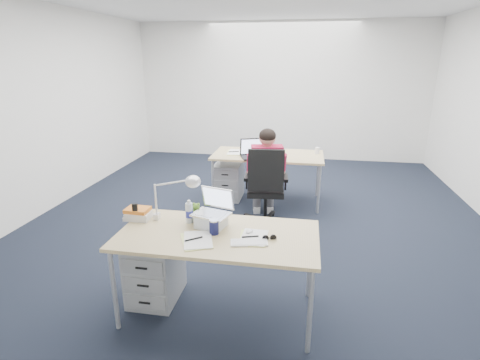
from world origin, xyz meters
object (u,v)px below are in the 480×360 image
object	(u,v)px
wireless_keyboard	(249,242)
desk_lamp	(170,197)
silver_laptop	(211,210)
water_bottle	(189,211)
desk_near	(218,239)
can_koozie	(214,227)
computer_mouse	(249,231)
book_stack	(138,214)
office_chair	(265,204)
bear_figurine	(196,211)
desk_far	(268,157)
headphones	(206,222)
far_cup	(317,151)
dark_laptop	(255,148)
drawer_pedestal_near	(155,270)
seated_person	(266,175)
sunglasses	(269,238)
drawer_pedestal_far	(229,181)
cordless_phone	(135,212)

from	to	relation	value
wireless_keyboard	desk_lamp	world-z (taller)	desk_lamp
silver_laptop	water_bottle	size ratio (longest dim) A/B	1.54
desk_near	can_koozie	bearing A→B (deg)	-167.00
computer_mouse	book_stack	xyz separation A→B (m)	(-1.00, 0.11, 0.03)
office_chair	bear_figurine	size ratio (longest dim) A/B	6.57
desk_far	can_koozie	size ratio (longest dim) A/B	12.96
headphones	far_cup	xyz separation A→B (m)	(0.98, 2.66, 0.03)
desk_far	can_koozie	world-z (taller)	can_koozie
computer_mouse	can_koozie	size ratio (longest dim) A/B	0.67
dark_laptop	desk_lamp	bearing A→B (deg)	-121.85
desk_far	drawer_pedestal_near	distance (m)	2.71
seated_person	drawer_pedestal_near	world-z (taller)	seated_person
drawer_pedestal_near	water_bottle	xyz separation A→B (m)	(0.31, 0.07, 0.56)
far_cup	wireless_keyboard	bearing A→B (deg)	-100.83
book_stack	can_koozie	bearing A→B (deg)	-13.54
desk_near	headphones	world-z (taller)	headphones
water_bottle	desk_lamp	bearing A→B (deg)	174.54
desk_far	sunglasses	size ratio (longest dim) A/B	13.92
desk_near	headphones	size ratio (longest dim) A/B	7.74
drawer_pedestal_far	cordless_phone	size ratio (longest dim) A/B	3.45
headphones	bear_figurine	size ratio (longest dim) A/B	1.29
drawer_pedestal_far	can_koozie	bearing A→B (deg)	-80.70
water_bottle	computer_mouse	bearing A→B (deg)	-12.15
water_bottle	sunglasses	world-z (taller)	water_bottle
desk_near	dark_laptop	bearing A→B (deg)	90.70
can_koozie	drawer_pedestal_near	bearing A→B (deg)	169.69
water_bottle	dark_laptop	distance (m)	2.28
desk_far	wireless_keyboard	xyz separation A→B (m)	(0.15, -2.79, 0.05)
desk_near	desk_far	bearing A→B (deg)	87.28
desk_near	book_stack	xyz separation A→B (m)	(-0.75, 0.17, 0.10)
desk_near	drawer_pedestal_far	size ratio (longest dim) A/B	2.91
book_stack	desk_lamp	world-z (taller)	desk_lamp
headphones	water_bottle	distance (m)	0.17
desk_near	water_bottle	size ratio (longest dim) A/B	7.95
water_bottle	can_koozie	bearing A→B (deg)	-34.63
desk_near	computer_mouse	bearing A→B (deg)	13.02
headphones	book_stack	bearing A→B (deg)	-177.87
wireless_keyboard	far_cup	size ratio (longest dim) A/B	3.03
desk_near	far_cup	bearing A→B (deg)	73.53
book_stack	sunglasses	bearing A→B (deg)	-9.61
drawer_pedestal_far	office_chair	bearing A→B (deg)	-54.09
computer_mouse	drawer_pedestal_near	bearing A→B (deg)	-161.26
water_bottle	wireless_keyboard	bearing A→B (deg)	-27.52
desk_far	headphones	xyz separation A→B (m)	(-0.27, -2.50, 0.06)
office_chair	headphones	world-z (taller)	office_chair
bear_figurine	water_bottle	bearing A→B (deg)	-145.76
desk_near	office_chair	bearing A→B (deg)	83.71
headphones	bear_figurine	bearing A→B (deg)	153.33
silver_laptop	can_koozie	distance (m)	0.16
desk_lamp	book_stack	bearing A→B (deg)	-175.73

